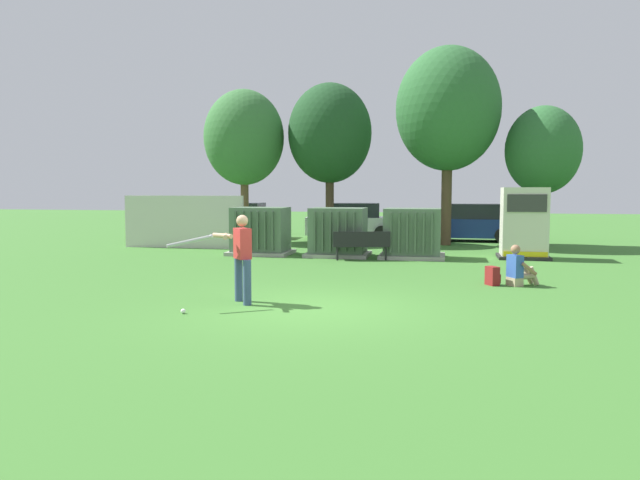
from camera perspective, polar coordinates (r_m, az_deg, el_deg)
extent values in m
plane|color=#3D752D|center=(11.31, -0.67, -6.57)|extent=(96.00, 96.00, 0.00)
cube|color=beige|center=(23.49, -12.83, 1.69)|extent=(4.80, 0.12, 2.00)
cube|color=#9E9B93|center=(20.84, -5.62, -1.19)|extent=(2.10, 1.70, 0.12)
cube|color=#567056|center=(20.78, -5.64, 1.03)|extent=(1.80, 1.40, 1.50)
cube|color=#495F49|center=(20.26, -8.00, 0.91)|extent=(0.06, 0.12, 1.27)
cube|color=#495F49|center=(20.17, -7.32, 0.91)|extent=(0.06, 0.12, 1.27)
cube|color=#495F49|center=(20.09, -6.63, 0.90)|extent=(0.06, 0.12, 1.27)
cube|color=#495F49|center=(20.01, -5.94, 0.89)|extent=(0.06, 0.12, 1.27)
cube|color=#495F49|center=(19.94, -5.24, 0.88)|extent=(0.06, 0.12, 1.27)
cube|color=#495F49|center=(19.87, -4.53, 0.87)|extent=(0.06, 0.12, 1.27)
cube|color=#9E9B93|center=(20.19, 1.74, -1.36)|extent=(2.10, 1.70, 0.12)
cube|color=#567056|center=(20.12, 1.75, 0.93)|extent=(1.80, 1.40, 1.50)
cube|color=#495F49|center=(19.49, -0.49, 0.81)|extent=(0.06, 0.12, 1.27)
cube|color=#495F49|center=(19.44, 0.25, 0.80)|extent=(0.06, 0.12, 1.27)
cube|color=#495F49|center=(19.39, 0.98, 0.79)|extent=(0.06, 0.12, 1.27)
cube|color=#495F49|center=(19.35, 1.73, 0.78)|extent=(0.06, 0.12, 1.27)
cube|color=#495F49|center=(19.31, 2.47, 0.76)|extent=(0.06, 0.12, 1.27)
cube|color=#495F49|center=(19.27, 3.22, 0.75)|extent=(0.06, 0.12, 1.27)
cube|color=#9E9B93|center=(19.89, 8.74, -1.51)|extent=(2.10, 1.70, 0.12)
cube|color=#567056|center=(19.82, 8.77, 0.82)|extent=(1.80, 1.40, 1.50)
cube|color=#495F49|center=(19.11, 6.74, 0.69)|extent=(0.06, 0.12, 1.27)
cube|color=#495F49|center=(19.09, 7.51, 0.68)|extent=(0.06, 0.12, 1.27)
cube|color=#495F49|center=(19.07, 8.27, 0.67)|extent=(0.06, 0.12, 1.27)
cube|color=#495F49|center=(19.06, 9.03, 0.66)|extent=(0.06, 0.12, 1.27)
cube|color=#495F49|center=(19.05, 9.80, 0.64)|extent=(0.06, 0.12, 1.27)
cube|color=#495F49|center=(19.04, 10.57, 0.63)|extent=(0.06, 0.12, 1.27)
cube|color=#262626|center=(20.60, 18.69, -1.52)|extent=(1.60, 1.40, 0.10)
cube|color=beige|center=(20.51, 18.78, 1.67)|extent=(1.40, 1.20, 2.20)
cube|color=#383838|center=(19.88, 19.04, 3.32)|extent=(1.19, 0.04, 0.55)
cube|color=yellow|center=(19.98, 18.92, -1.28)|extent=(1.33, 0.04, 0.16)
cube|color=black|center=(19.09, 3.93, -0.55)|extent=(1.84, 0.80, 0.05)
cube|color=black|center=(18.89, 3.99, 0.14)|extent=(1.76, 0.45, 0.44)
cylinder|color=black|center=(19.20, 1.62, -1.23)|extent=(0.06, 0.06, 0.42)
cylinder|color=black|center=(19.34, 6.15, -1.21)|extent=(0.06, 0.06, 0.42)
cylinder|color=black|center=(18.92, 1.66, -1.32)|extent=(0.06, 0.06, 0.42)
cylinder|color=black|center=(19.06, 6.26, -1.30)|extent=(0.06, 0.06, 0.42)
cylinder|color=#384C75|center=(11.71, -6.93, -4.03)|extent=(0.16, 0.16, 0.88)
cylinder|color=#384C75|center=(12.16, -7.73, -3.71)|extent=(0.16, 0.16, 0.88)
cube|color=red|center=(11.85, -7.37, -0.33)|extent=(0.44, 0.46, 0.60)
sphere|color=tan|center=(11.81, -7.40, 1.82)|extent=(0.23, 0.23, 0.23)
cylinder|color=tan|center=(11.62, -8.96, 0.35)|extent=(0.27, 0.54, 0.09)
cylinder|color=tan|center=(11.79, -9.24, 0.41)|extent=(0.51, 0.36, 0.09)
cylinder|color=#B2B2B7|center=(11.52, -12.31, -0.11)|extent=(0.70, 0.59, 0.21)
sphere|color=#B2B2B7|center=(11.63, -10.29, 0.33)|extent=(0.08, 0.08, 0.08)
sphere|color=white|center=(11.17, -12.85, -6.60)|extent=(0.09, 0.09, 0.09)
cube|color=tan|center=(14.70, 17.98, -3.77)|extent=(0.38, 0.42, 0.20)
cube|color=#3359B2|center=(14.65, 18.01, -2.37)|extent=(0.37, 0.42, 0.52)
sphere|color=#9E7051|center=(14.61, 18.05, -0.86)|extent=(0.22, 0.22, 0.22)
cylinder|color=tan|center=(14.89, 18.45, -3.20)|extent=(0.45, 0.34, 0.13)
cylinder|color=tan|center=(15.03, 19.13, -3.13)|extent=(0.31, 0.25, 0.46)
cylinder|color=tan|center=(14.74, 18.92, -3.30)|extent=(0.45, 0.34, 0.13)
cylinder|color=tan|center=(14.88, 19.61, -3.22)|extent=(0.31, 0.25, 0.46)
cylinder|color=#9E7051|center=(14.97, 18.15, -2.40)|extent=(0.40, 0.28, 0.32)
cylinder|color=#9E7051|center=(14.61, 19.24, -2.60)|extent=(0.40, 0.28, 0.32)
cube|color=maroon|center=(14.62, 16.03, -3.29)|extent=(0.34, 0.38, 0.44)
cube|color=maroon|center=(14.70, 16.44, -3.51)|extent=(0.17, 0.22, 0.22)
cylinder|color=brown|center=(25.58, -7.15, 2.82)|extent=(0.33, 0.33, 2.72)
ellipsoid|color=#387038|center=(25.66, -7.22, 9.63)|extent=(3.34, 3.34, 3.97)
cylinder|color=#4C3828|center=(25.14, 0.93, 2.93)|extent=(0.35, 0.35, 2.81)
ellipsoid|color=#1E4723|center=(25.23, 0.94, 10.10)|extent=(3.46, 3.46, 4.11)
cylinder|color=brown|center=(24.61, 11.90, 3.40)|extent=(0.41, 0.41, 3.34)
ellipsoid|color=#2D6633|center=(24.81, 12.05, 12.08)|extent=(4.11, 4.11, 4.88)
cylinder|color=brown|center=(24.92, 20.22, 2.05)|extent=(0.29, 0.29, 2.32)
ellipsoid|color=#2D6633|center=(24.94, 20.40, 8.02)|extent=(2.85, 2.85, 3.38)
cube|color=maroon|center=(28.04, -7.90, 1.40)|extent=(4.28, 1.90, 0.80)
cube|color=#262B33|center=(27.96, -7.63, 2.87)|extent=(2.17, 1.66, 0.64)
cylinder|color=black|center=(27.66, -10.99, 0.77)|extent=(0.65, 0.25, 0.64)
cylinder|color=black|center=(29.26, -9.85, 1.00)|extent=(0.65, 0.25, 0.64)
cylinder|color=black|center=(26.88, -5.77, 0.72)|extent=(0.65, 0.25, 0.64)
cylinder|color=black|center=(28.53, -4.90, 0.96)|extent=(0.65, 0.25, 0.64)
cube|color=silver|center=(27.47, 3.13, 1.36)|extent=(4.36, 2.14, 0.80)
cube|color=#262B33|center=(27.43, 3.45, 2.86)|extent=(2.25, 1.77, 0.64)
cylinder|color=black|center=(26.73, 0.26, 0.72)|extent=(0.66, 0.29, 0.64)
cylinder|color=black|center=(28.41, 0.58, 0.96)|extent=(0.66, 0.29, 0.64)
cylinder|color=black|center=(26.61, 5.85, 0.67)|extent=(0.66, 0.29, 0.64)
cylinder|color=black|center=(28.30, 5.84, 0.92)|extent=(0.66, 0.29, 0.64)
cube|color=navy|center=(26.84, 14.04, 1.15)|extent=(4.23, 1.76, 0.80)
cube|color=#262B33|center=(26.81, 14.39, 2.67)|extent=(2.12, 1.59, 0.64)
cylinder|color=black|center=(26.01, 11.20, 0.51)|extent=(0.64, 0.23, 0.64)
cylinder|color=black|center=(27.70, 11.29, 0.77)|extent=(0.64, 0.23, 0.64)
cylinder|color=black|center=(26.07, 16.93, 0.40)|extent=(0.64, 0.23, 0.64)
cylinder|color=black|center=(27.77, 16.67, 0.67)|extent=(0.64, 0.23, 0.64)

